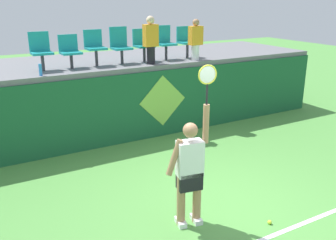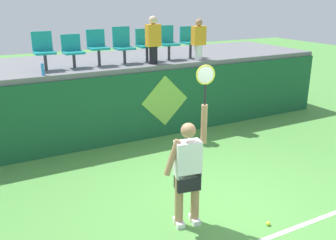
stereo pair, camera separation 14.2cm
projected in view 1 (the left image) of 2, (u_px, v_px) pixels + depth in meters
ground_plane at (225, 208)px, 6.22m from camera, size 40.00×40.00×0.00m
court_back_wall at (134, 107)px, 8.95m from camera, size 11.47×0.20×1.66m
spectator_platform at (110, 61)px, 9.86m from camera, size 11.47×3.00×0.12m
court_baseline_stripe at (265, 239)px, 5.44m from camera, size 10.32×0.08×0.01m
tennis_player at (190, 169)px, 5.54m from camera, size 0.75×0.33×2.47m
tennis_ball at (270, 222)px, 5.79m from camera, size 0.07×0.07×0.07m
water_bottle at (40, 70)px, 7.73m from camera, size 0.06×0.06×0.25m
stadium_chair_0 at (41, 49)px, 8.20m from camera, size 0.44×0.42×0.84m
stadium_chair_1 at (70, 50)px, 8.51m from camera, size 0.44×0.42×0.75m
stadium_chair_2 at (95, 45)px, 8.77m from camera, size 0.44×0.42×0.83m
stadium_chair_3 at (120, 44)px, 9.08m from camera, size 0.44×0.42×0.87m
stadium_chair_4 at (143, 43)px, 9.35m from camera, size 0.44×0.42×0.80m
stadium_chair_5 at (165, 41)px, 9.64m from camera, size 0.44×0.42×0.86m
stadium_chair_6 at (186, 40)px, 9.94m from camera, size 0.44×0.42×0.81m
spectator_0 at (196, 39)px, 9.54m from camera, size 0.34×0.20×1.03m
spectator_1 at (151, 39)px, 8.94m from camera, size 0.34×0.20×1.14m
wall_signage_mount at (163, 136)px, 9.46m from camera, size 1.27×0.01×1.55m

